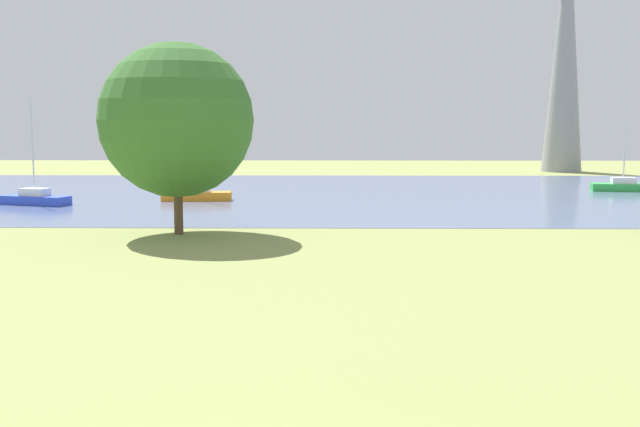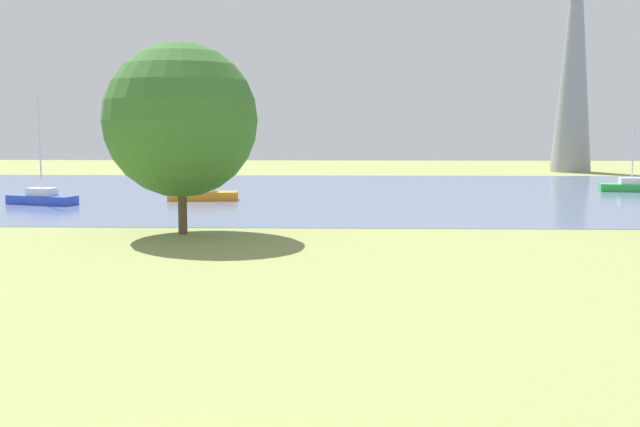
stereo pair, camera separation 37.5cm
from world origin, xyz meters
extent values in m
plane|color=#8C9351|center=(0.00, 22.00, 0.00)|extent=(160.00, 160.00, 0.00)
cube|color=slate|center=(0.00, 50.00, 0.01)|extent=(140.00, 40.00, 0.02)
cube|color=orange|center=(-7.68, 44.18, 0.32)|extent=(4.87, 1.75, 0.60)
cube|color=white|center=(-7.68, 44.18, 0.87)|extent=(1.85, 1.19, 0.50)
cylinder|color=silver|center=(-7.68, 44.18, 3.20)|extent=(0.10, 0.10, 5.15)
cube|color=green|center=(24.96, 52.04, 0.32)|extent=(4.98, 2.25, 0.60)
cube|color=white|center=(24.96, 52.04, 0.87)|extent=(1.95, 1.37, 0.50)
cylinder|color=silver|center=(24.96, 52.04, 2.93)|extent=(0.10, 0.10, 4.62)
cube|color=blue|center=(-17.94, 41.14, 0.32)|extent=(5.03, 2.94, 0.60)
cube|color=white|center=(-17.94, 41.14, 0.87)|extent=(2.05, 1.61, 0.50)
cylinder|color=silver|center=(-17.94, 41.14, 3.88)|extent=(0.10, 0.10, 6.51)
cylinder|color=brown|center=(-5.71, 27.84, 1.48)|extent=(0.44, 0.44, 2.95)
sphere|color=#386B2D|center=(-5.71, 27.84, 5.57)|extent=(7.50, 7.50, 7.50)
cone|color=gray|center=(27.43, 77.33, 13.91)|extent=(4.40, 4.40, 27.83)
camera|label=1|loc=(1.82, -9.74, 5.46)|focal=43.53mm
camera|label=2|loc=(2.20, -9.73, 5.46)|focal=43.53mm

